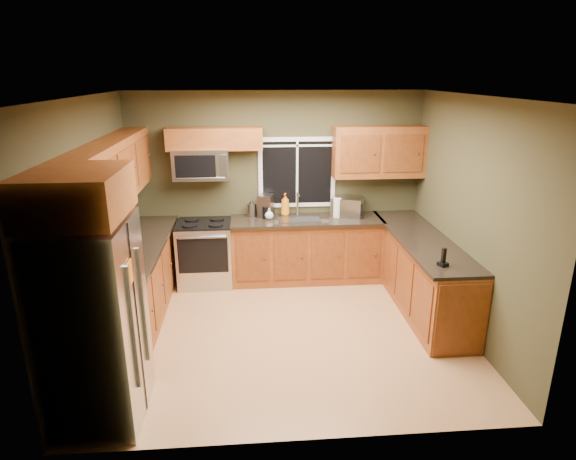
{
  "coord_description": "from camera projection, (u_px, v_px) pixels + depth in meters",
  "views": [
    {
      "loc": [
        -0.4,
        -5.05,
        2.93
      ],
      "look_at": [
        0.05,
        0.35,
        1.15
      ],
      "focal_mm": 30.0,
      "sensor_mm": 36.0,
      "label": 1
    }
  ],
  "objects": [
    {
      "name": "kettle",
      "position": [
        252.0,
        209.0,
        6.94
      ],
      "size": [
        0.16,
        0.16,
        0.24
      ],
      "color": "#B7B7BC",
      "rests_on": "countertop_back"
    },
    {
      "name": "floor",
      "position": [
        286.0,
        331.0,
        5.73
      ],
      "size": [
        4.2,
        4.2,
        0.0
      ],
      "primitive_type": "plane",
      "color": "#B77F50",
      "rests_on": "ground"
    },
    {
      "name": "soap_bottle_c",
      "position": [
        269.0,
        214.0,
        6.83
      ],
      "size": [
        0.13,
        0.13,
        0.16
      ],
      "primitive_type": "imported",
      "rotation": [
        0.0,
        0.0,
        -0.07
      ],
      "color": "white",
      "rests_on": "countertop_back"
    },
    {
      "name": "sink",
      "position": [
        299.0,
        218.0,
        6.87
      ],
      "size": [
        0.6,
        0.42,
        0.36
      ],
      "color": "slate",
      "rests_on": "countertop_back"
    },
    {
      "name": "left_wall",
      "position": [
        91.0,
        228.0,
        5.15
      ],
      "size": [
        0.0,
        3.6,
        3.6
      ],
      "primitive_type": "plane",
      "rotation": [
        1.57,
        0.0,
        1.57
      ],
      "color": "#3C3922",
      "rests_on": "ground"
    },
    {
      "name": "back_wall",
      "position": [
        276.0,
        186.0,
        7.01
      ],
      "size": [
        4.2,
        0.0,
        4.2
      ],
      "primitive_type": "plane",
      "rotation": [
        1.57,
        0.0,
        0.0
      ],
      "color": "#3C3922",
      "rests_on": "ground"
    },
    {
      "name": "window",
      "position": [
        297.0,
        172.0,
        6.96
      ],
      "size": [
        1.12,
        0.03,
        1.02
      ],
      "color": "white",
      "rests_on": "back_wall"
    },
    {
      "name": "base_cabinets_peninsula",
      "position": [
        421.0,
        273.0,
        6.24
      ],
      "size": [
        0.6,
        2.52,
        0.9
      ],
      "color": "brown",
      "rests_on": "ground"
    },
    {
      "name": "coffee_maker",
      "position": [
        266.0,
        207.0,
        6.93
      ],
      "size": [
        0.26,
        0.3,
        0.32
      ],
      "color": "slate",
      "rests_on": "countertop_back"
    },
    {
      "name": "countertop_peninsula",
      "position": [
        422.0,
        239.0,
        6.1
      ],
      "size": [
        0.65,
        2.5,
        0.04
      ],
      "primitive_type": "cube",
      "color": "black",
      "rests_on": "base_cabinets_peninsula"
    },
    {
      "name": "upper_cabinets_left",
      "position": [
        113.0,
        172.0,
        5.45
      ],
      "size": [
        0.33,
        2.65,
        0.72
      ],
      "primitive_type": "cube",
      "color": "brown",
      "rests_on": "left_wall"
    },
    {
      "name": "base_cabinets_left",
      "position": [
        137.0,
        285.0,
        5.9
      ],
      "size": [
        0.6,
        2.65,
        0.9
      ],
      "primitive_type": "cube",
      "color": "brown",
      "rests_on": "ground"
    },
    {
      "name": "upper_cabinets_back_left",
      "position": [
        215.0,
        139.0,
        6.57
      ],
      "size": [
        1.3,
        0.33,
        0.3
      ],
      "primitive_type": "cube",
      "color": "brown",
      "rests_on": "back_wall"
    },
    {
      "name": "base_cabinets_back",
      "position": [
        306.0,
        250.0,
        7.04
      ],
      "size": [
        2.17,
        0.6,
        0.9
      ],
      "primitive_type": "cube",
      "color": "brown",
      "rests_on": "ground"
    },
    {
      "name": "right_wall",
      "position": [
        470.0,
        218.0,
        5.47
      ],
      "size": [
        0.0,
        3.6,
        3.6
      ],
      "primitive_type": "plane",
      "rotation": [
        1.57,
        0.0,
        -1.57
      ],
      "color": "#3C3922",
      "rests_on": "ground"
    },
    {
      "name": "cordless_phone",
      "position": [
        443.0,
        261.0,
        5.18
      ],
      "size": [
        0.12,
        0.12,
        0.2
      ],
      "color": "black",
      "rests_on": "countertop_peninsula"
    },
    {
      "name": "soap_bottle_a",
      "position": [
        285.0,
        204.0,
        7.01
      ],
      "size": [
        0.16,
        0.16,
        0.32
      ],
      "primitive_type": "imported",
      "rotation": [
        0.0,
        0.0,
        -0.37
      ],
      "color": "orange",
      "rests_on": "countertop_back"
    },
    {
      "name": "paper_towel_roll",
      "position": [
        337.0,
        208.0,
        6.92
      ],
      "size": [
        0.12,
        0.12,
        0.3
      ],
      "color": "white",
      "rests_on": "countertop_back"
    },
    {
      "name": "upper_cabinets_back_right",
      "position": [
        379.0,
        152.0,
        6.81
      ],
      "size": [
        1.3,
        0.33,
        0.72
      ],
      "primitive_type": "cube",
      "color": "brown",
      "rests_on": "back_wall"
    },
    {
      "name": "front_wall",
      "position": [
        305.0,
        294.0,
        3.61
      ],
      "size": [
        4.2,
        0.0,
        4.2
      ],
      "primitive_type": "plane",
      "rotation": [
        -1.57,
        0.0,
        0.0
      ],
      "color": "#3C3922",
      "rests_on": "ground"
    },
    {
      "name": "microwave",
      "position": [
        201.0,
        164.0,
        6.63
      ],
      "size": [
        0.76,
        0.41,
        0.42
      ],
      "color": "#B7B7BC",
      "rests_on": "back_wall"
    },
    {
      "name": "refrigerator",
      "position": [
        94.0,
        324.0,
        4.08
      ],
      "size": [
        0.74,
        0.9,
        1.8
      ],
      "color": "#B7B7BC",
      "rests_on": "ground"
    },
    {
      "name": "toaster_oven",
      "position": [
        347.0,
        206.0,
        6.99
      ],
      "size": [
        0.53,
        0.48,
        0.27
      ],
      "color": "#B7B7BC",
      "rests_on": "countertop_back"
    },
    {
      "name": "countertop_back",
      "position": [
        307.0,
        220.0,
        6.87
      ],
      "size": [
        2.17,
        0.65,
        0.04
      ],
      "primitive_type": "cube",
      "color": "black",
      "rests_on": "base_cabinets_back"
    },
    {
      "name": "upper_cabinet_over_fridge",
      "position": [
        76.0,
        194.0,
        3.73
      ],
      "size": [
        0.72,
        0.9,
        0.38
      ],
      "primitive_type": "cube",
      "color": "brown",
      "rests_on": "left_wall"
    },
    {
      "name": "ceiling",
      "position": [
        286.0,
        96.0,
        4.89
      ],
      "size": [
        4.2,
        4.2,
        0.0
      ],
      "primitive_type": "plane",
      "rotation": [
        3.14,
        0.0,
        0.0
      ],
      "color": "white",
      "rests_on": "back_wall"
    },
    {
      "name": "countertop_left",
      "position": [
        135.0,
        249.0,
        5.75
      ],
      "size": [
        0.65,
        2.65,
        0.04
      ],
      "primitive_type": "cube",
      "color": "black",
      "rests_on": "base_cabinets_left"
    },
    {
      "name": "range",
      "position": [
        205.0,
        253.0,
        6.89
      ],
      "size": [
        0.76,
        0.69,
        0.94
      ],
      "color": "#B7B7BC",
      "rests_on": "ground"
    }
  ]
}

